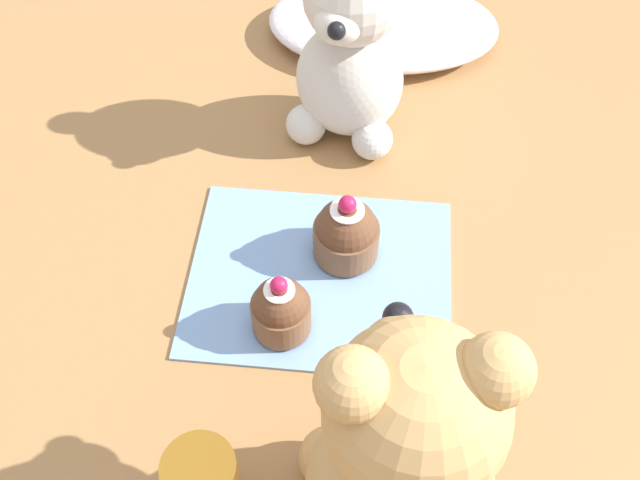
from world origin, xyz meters
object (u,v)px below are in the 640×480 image
teddy_bear_tan (404,454)px  cupcake_near_tan_bear (281,309)px  teddy_bear_cream (350,52)px  cupcake_near_cream_bear (346,233)px

teddy_bear_tan → cupcake_near_tan_bear: (-0.10, 0.15, -0.08)m
teddy_bear_cream → cupcake_near_tan_bear: bearing=-86.2°
teddy_bear_tan → cupcake_near_cream_bear: 0.25m
teddy_bear_tan → cupcake_near_tan_bear: teddy_bear_tan is taller
teddy_bear_tan → cupcake_near_tan_bear: 0.19m
teddy_bear_tan → cupcake_near_cream_bear: (-0.05, 0.23, -0.08)m
teddy_bear_cream → cupcake_near_tan_bear: (-0.04, -0.25, -0.07)m
teddy_bear_cream → cupcake_near_cream_bear: bearing=-74.0°
teddy_bear_cream → teddy_bear_tan: size_ratio=0.87×
teddy_bear_cream → teddy_bear_tan: (0.06, -0.40, 0.01)m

